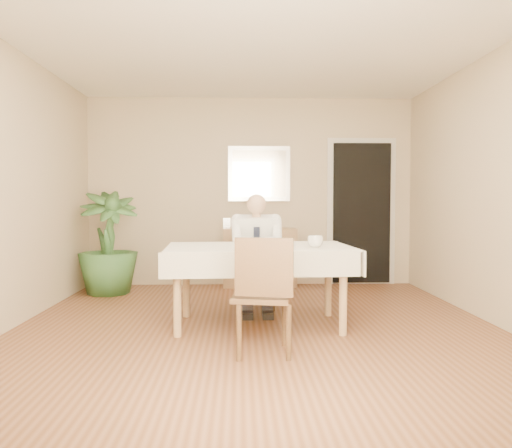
{
  "coord_description": "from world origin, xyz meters",
  "views": [
    {
      "loc": [
        -0.16,
        -4.47,
        1.18
      ],
      "look_at": [
        0.0,
        0.35,
        0.95
      ],
      "focal_mm": 35.0,
      "sensor_mm": 36.0,
      "label": 1
    }
  ],
  "objects_px": {
    "seated_man": "(257,247)",
    "coffee_mug": "(315,241)",
    "chair_near": "(263,289)",
    "dining_table": "(259,255)",
    "sideboard": "(260,257)",
    "chair_far": "(256,262)",
    "potted_palm": "(108,242)"
  },
  "relations": [
    {
      "from": "chair_far",
      "to": "sideboard",
      "type": "height_order",
      "value": "chair_far"
    },
    {
      "from": "sideboard",
      "to": "chair_near",
      "type": "bearing_deg",
      "value": -93.52
    },
    {
      "from": "dining_table",
      "to": "seated_man",
      "type": "height_order",
      "value": "seated_man"
    },
    {
      "from": "dining_table",
      "to": "potted_palm",
      "type": "xyz_separation_m",
      "value": [
        -1.84,
        1.67,
        -0.02
      ]
    },
    {
      "from": "chair_far",
      "to": "coffee_mug",
      "type": "xyz_separation_m",
      "value": [
        0.5,
        -1.05,
        0.32
      ]
    },
    {
      "from": "potted_palm",
      "to": "dining_table",
      "type": "bearing_deg",
      "value": -42.27
    },
    {
      "from": "chair_near",
      "to": "coffee_mug",
      "type": "xyz_separation_m",
      "value": [
        0.51,
        0.77,
        0.3
      ]
    },
    {
      "from": "sideboard",
      "to": "seated_man",
      "type": "bearing_deg",
      "value": -95.13
    },
    {
      "from": "seated_man",
      "to": "coffee_mug",
      "type": "distance_m",
      "value": 0.92
    },
    {
      "from": "chair_near",
      "to": "seated_man",
      "type": "bearing_deg",
      "value": 100.73
    },
    {
      "from": "seated_man",
      "to": "coffee_mug",
      "type": "bearing_deg",
      "value": -56.49
    },
    {
      "from": "chair_far",
      "to": "seated_man",
      "type": "bearing_deg",
      "value": -82.89
    },
    {
      "from": "dining_table",
      "to": "sideboard",
      "type": "xyz_separation_m",
      "value": [
        0.09,
        2.15,
        -0.27
      ]
    },
    {
      "from": "chair_far",
      "to": "coffee_mug",
      "type": "relative_size",
      "value": 6.4
    },
    {
      "from": "seated_man",
      "to": "coffee_mug",
      "type": "xyz_separation_m",
      "value": [
        0.5,
        -0.76,
        0.12
      ]
    },
    {
      "from": "dining_table",
      "to": "coffee_mug",
      "type": "height_order",
      "value": "coffee_mug"
    },
    {
      "from": "dining_table",
      "to": "chair_far",
      "type": "height_order",
      "value": "chair_far"
    },
    {
      "from": "potted_palm",
      "to": "sideboard",
      "type": "bearing_deg",
      "value": 13.91
    },
    {
      "from": "potted_palm",
      "to": "chair_far",
      "type": "bearing_deg",
      "value": -23.29
    },
    {
      "from": "seated_man",
      "to": "chair_far",
      "type": "bearing_deg",
      "value": 90.0
    },
    {
      "from": "chair_near",
      "to": "dining_table",
      "type": "bearing_deg",
      "value": 100.62
    },
    {
      "from": "sideboard",
      "to": "potted_palm",
      "type": "bearing_deg",
      "value": -167.81
    },
    {
      "from": "chair_far",
      "to": "seated_man",
      "type": "distance_m",
      "value": 0.35
    },
    {
      "from": "dining_table",
      "to": "chair_near",
      "type": "relative_size",
      "value": 1.95
    },
    {
      "from": "coffee_mug",
      "to": "sideboard",
      "type": "xyz_separation_m",
      "value": [
        -0.41,
        2.32,
        -0.41
      ]
    },
    {
      "from": "potted_palm",
      "to": "chair_near",
      "type": "bearing_deg",
      "value": -54.89
    },
    {
      "from": "dining_table",
      "to": "seated_man",
      "type": "distance_m",
      "value": 0.59
    },
    {
      "from": "sideboard",
      "to": "chair_far",
      "type": "bearing_deg",
      "value": -95.89
    },
    {
      "from": "chair_far",
      "to": "sideboard",
      "type": "bearing_deg",
      "value": 92.94
    },
    {
      "from": "seated_man",
      "to": "potted_palm",
      "type": "xyz_separation_m",
      "value": [
        -1.84,
        1.08,
        -0.04
      ]
    },
    {
      "from": "dining_table",
      "to": "coffee_mug",
      "type": "xyz_separation_m",
      "value": [
        0.5,
        -0.17,
        0.14
      ]
    },
    {
      "from": "seated_man",
      "to": "chair_near",
      "type": "bearing_deg",
      "value": -90.17
    }
  ]
}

